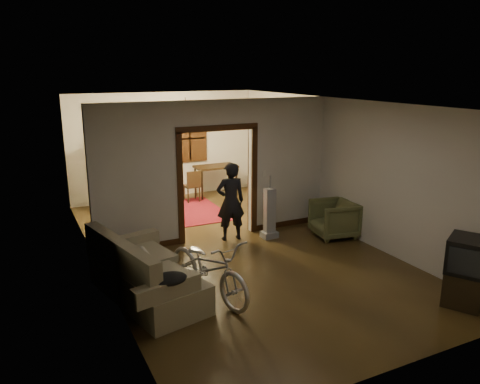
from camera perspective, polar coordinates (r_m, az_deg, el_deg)
floor at (r=9.16m, az=-0.84°, el=-6.85°), size 5.00×8.50×0.01m
ceiling at (r=8.53m, az=-0.91°, el=10.92°), size 5.00×8.50×0.01m
wall_back at (r=12.64m, az=-9.21°, el=5.60°), size 5.00×0.02×2.80m
wall_left at (r=8.02m, az=-17.22°, el=-0.14°), size 0.02×8.50×2.80m
wall_right at (r=10.04m, az=12.14°, el=3.11°), size 0.02×8.50×2.80m
partition_wall at (r=9.41m, az=-2.83°, el=2.64°), size 5.00×0.14×2.80m
door_casing at (r=9.47m, az=-2.81°, el=0.87°), size 1.74×0.20×2.32m
far_window at (r=12.80m, az=-6.17°, el=6.50°), size 0.98×0.06×1.28m
chandelier at (r=10.87m, az=-6.63°, el=9.27°), size 0.24×0.24×0.24m
light_switch at (r=9.83m, az=2.98°, el=2.27°), size 0.08×0.01×0.12m
sofa at (r=7.23m, az=-11.26°, el=-9.00°), size 1.42×2.31×0.99m
rolled_paper at (r=7.51m, az=-11.14°, el=-7.78°), size 0.10×0.76×0.10m
jacket at (r=6.37m, az=-8.70°, el=-10.44°), size 0.51×0.38×0.15m
bicycle at (r=7.13m, az=-3.86°, el=-9.15°), size 1.10×1.96×0.97m
armchair at (r=9.84m, az=11.36°, el=-3.23°), size 0.97×0.95×0.76m
tv_stand at (r=7.75m, az=25.65°, el=-10.46°), size 0.75×0.73×0.52m
crt_tv at (r=7.56m, az=26.08°, el=-6.92°), size 0.79×0.76×0.52m
vacuum at (r=9.57m, az=3.63°, el=-2.61°), size 0.32×0.26×1.04m
person at (r=9.37m, az=-1.16°, el=-1.16°), size 0.63×0.46×1.60m
oriental_rug at (r=11.47m, az=-6.49°, el=-2.38°), size 1.74×2.25×0.02m
locker at (r=11.95m, az=-14.19°, el=1.98°), size 0.89×0.59×1.64m
globe at (r=11.77m, az=-14.54°, el=7.31°), size 0.30×0.30×0.30m
desk at (r=12.76m, az=-2.96°, el=1.34°), size 1.19×0.76×0.83m
desk_chair at (r=12.26m, az=-5.92°, el=0.75°), size 0.46×0.46×0.84m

